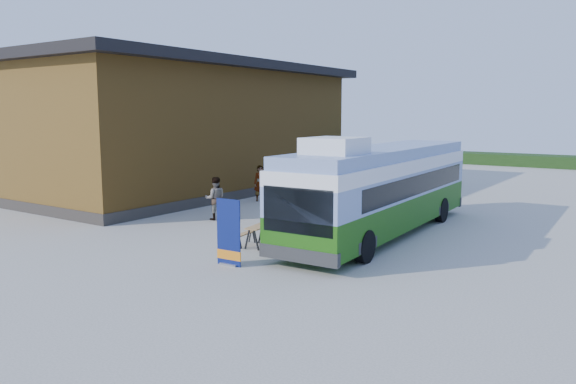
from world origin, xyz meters
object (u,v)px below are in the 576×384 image
Objects in this scene: banner at (229,239)px; slurry_tanker at (402,161)px; bus at (382,187)px; picnic_table at (258,231)px; person_a at (260,183)px; person_b at (215,198)px.

slurry_tanker is (-3.63, 21.81, 0.63)m from banner.
bus is 1.93× the size of slurry_tanker.
slurry_tanker is (-2.93, 19.40, 0.91)m from picnic_table.
bus reaches higher than person_a.
person_b is at bearing -113.02° from person_a.
person_a is (-8.79, 3.95, -0.89)m from bus.
picnic_table is at bearing -123.81° from bus.
banner is 1.10× the size of person_b.
bus is 6.14× the size of banner.
person_a is 11.64m from slurry_tanker.
person_a is (-6.86, 10.64, 0.11)m from banner.
banner is at bearing 89.86° from person_b.
slurry_tanker is at bearing -140.82° from person_b.
bus is 6.66× the size of person_a.
picnic_table is at bearing 104.24° from banner.
banner is 2.53m from picnic_table.
banner is 1.08× the size of person_a.
slurry_tanker is (1.69, 16.45, 0.53)m from person_b.
slurry_tanker is (-5.57, 15.12, -0.38)m from bus.
bus is at bearing 145.40° from person_b.
slurry_tanker reaches higher than person_a.
bus is at bearing 49.25° from picnic_table.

